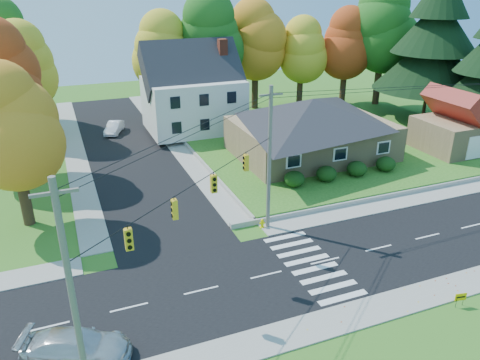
# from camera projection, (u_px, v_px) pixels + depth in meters

# --- Properties ---
(ground) EXTENTS (120.00, 120.00, 0.00)m
(ground) POSITION_uv_depth(u_px,v_px,m) (325.00, 261.00, 28.86)
(ground) COLOR #3D7923
(road_main) EXTENTS (90.00, 8.00, 0.02)m
(road_main) POSITION_uv_depth(u_px,v_px,m) (325.00, 261.00, 28.86)
(road_main) COLOR black
(road_main) RESTS_ON ground
(road_cross) EXTENTS (8.00, 44.00, 0.02)m
(road_cross) POSITION_uv_depth(u_px,v_px,m) (126.00, 147.00, 48.29)
(road_cross) COLOR black
(road_cross) RESTS_ON ground
(sidewalk_north) EXTENTS (90.00, 2.00, 0.08)m
(sidewalk_north) POSITION_uv_depth(u_px,v_px,m) (288.00, 224.00, 33.11)
(sidewalk_north) COLOR #9C9A90
(sidewalk_north) RESTS_ON ground
(sidewalk_south) EXTENTS (90.00, 2.00, 0.08)m
(sidewalk_south) POSITION_uv_depth(u_px,v_px,m) (375.00, 309.00, 24.59)
(sidewalk_south) COLOR #9C9A90
(sidewalk_south) RESTS_ON ground
(lawn) EXTENTS (30.00, 30.00, 0.50)m
(lawn) POSITION_uv_depth(u_px,v_px,m) (327.00, 136.00, 51.09)
(lawn) COLOR #3D7923
(lawn) RESTS_ON ground
(ranch_house) EXTENTS (14.60, 10.60, 5.40)m
(ranch_house) POSITION_uv_depth(u_px,v_px,m) (312.00, 126.00, 43.93)
(ranch_house) COLOR tan
(ranch_house) RESTS_ON lawn
(colonial_house) EXTENTS (10.40, 8.40, 9.60)m
(colonial_house) POSITION_uv_depth(u_px,v_px,m) (193.00, 93.00, 50.92)
(colonial_house) COLOR silver
(colonial_house) RESTS_ON lawn
(garage) EXTENTS (7.30, 6.30, 4.60)m
(garage) POSITION_uv_depth(u_px,v_px,m) (458.00, 126.00, 45.45)
(garage) COLOR tan
(garage) RESTS_ON lawn
(hedge_row) EXTENTS (10.70, 1.70, 1.27)m
(hedge_row) POSITION_uv_depth(u_px,v_px,m) (342.00, 171.00, 39.32)
(hedge_row) COLOR #163A10
(hedge_row) RESTS_ON lawn
(traffic_infrastructure) EXTENTS (38.10, 10.66, 10.00)m
(traffic_infrastructure) POSITION_uv_depth(u_px,v_px,m) (317.00, 177.00, 27.92)
(traffic_infrastructure) COLOR #666059
(traffic_infrastructure) RESTS_ON ground
(tree_lot_0) EXTENTS (6.72, 6.72, 12.51)m
(tree_lot_0) POSITION_uv_depth(u_px,v_px,m) (160.00, 51.00, 53.86)
(tree_lot_0) COLOR #3F2A19
(tree_lot_0) RESTS_ON lawn
(tree_lot_1) EXTENTS (7.84, 7.84, 14.60)m
(tree_lot_1) POSITION_uv_depth(u_px,v_px,m) (212.00, 38.00, 54.54)
(tree_lot_1) COLOR #3F2A19
(tree_lot_1) RESTS_ON lawn
(tree_lot_2) EXTENTS (7.28, 7.28, 13.56)m
(tree_lot_2) POSITION_uv_depth(u_px,v_px,m) (255.00, 41.00, 57.69)
(tree_lot_2) COLOR #3F2A19
(tree_lot_2) RESTS_ON lawn
(tree_lot_3) EXTENTS (6.16, 6.16, 11.47)m
(tree_lot_3) POSITION_uv_depth(u_px,v_px,m) (302.00, 50.00, 59.41)
(tree_lot_3) COLOR #3F2A19
(tree_lot_3) RESTS_ON lawn
(tree_lot_4) EXTENTS (6.72, 6.72, 12.51)m
(tree_lot_4) POSITION_uv_depth(u_px,v_px,m) (347.00, 44.00, 60.34)
(tree_lot_4) COLOR #3F2A19
(tree_lot_4) RESTS_ON lawn
(tree_lot_5) EXTENTS (8.40, 8.40, 15.64)m
(tree_lot_5) POSITION_uv_depth(u_px,v_px,m) (384.00, 28.00, 59.22)
(tree_lot_5) COLOR #3F2A19
(tree_lot_5) RESTS_ON lawn
(conifer_east_a) EXTENTS (12.80, 12.80, 16.96)m
(conifer_east_a) POSITION_uv_depth(u_px,v_px,m) (435.00, 42.00, 53.09)
(conifer_east_a) COLOR #3F2A19
(conifer_east_a) RESTS_ON lawn
(tree_west_0) EXTENTS (6.16, 6.16, 11.47)m
(tree_west_0) POSITION_uv_depth(u_px,v_px,m) (10.00, 127.00, 30.46)
(tree_west_0) COLOR #3F2A19
(tree_west_0) RESTS_ON ground
(tree_west_1) EXTENTS (7.28, 7.28, 13.56)m
(tree_west_1) POSITION_uv_depth(u_px,v_px,m) (0.00, 80.00, 38.12)
(tree_west_1) COLOR #3F2A19
(tree_west_1) RESTS_ON ground
(tree_west_2) EXTENTS (6.72, 6.72, 12.51)m
(tree_west_2) POSITION_uv_depth(u_px,v_px,m) (19.00, 67.00, 47.24)
(tree_west_2) COLOR #3F2A19
(tree_west_2) RESTS_ON ground
(tree_west_3) EXTENTS (7.84, 7.84, 14.60)m
(tree_west_3) POSITION_uv_depth(u_px,v_px,m) (0.00, 45.00, 52.86)
(tree_west_3) COLOR #3F2A19
(tree_west_3) RESTS_ON ground
(silver_sedan) EXTENTS (5.31, 3.67, 1.43)m
(silver_sedan) POSITION_uv_depth(u_px,v_px,m) (77.00, 347.00, 21.15)
(silver_sedan) COLOR silver
(silver_sedan) RESTS_ON road_main
(white_car) EXTENTS (2.78, 4.12, 1.28)m
(white_car) POSITION_uv_depth(u_px,v_px,m) (114.00, 128.00, 52.40)
(white_car) COLOR white
(white_car) RESTS_ON road_cross
(fire_hydrant) EXTENTS (0.40, 0.31, 0.70)m
(fire_hydrant) POSITION_uv_depth(u_px,v_px,m) (262.00, 224.00, 32.55)
(fire_hydrant) COLOR #EED500
(fire_hydrant) RESTS_ON ground
(yard_sign) EXTENTS (0.65, 0.16, 0.82)m
(yard_sign) POSITION_uv_depth(u_px,v_px,m) (461.00, 297.00, 24.65)
(yard_sign) COLOR black
(yard_sign) RESTS_ON ground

